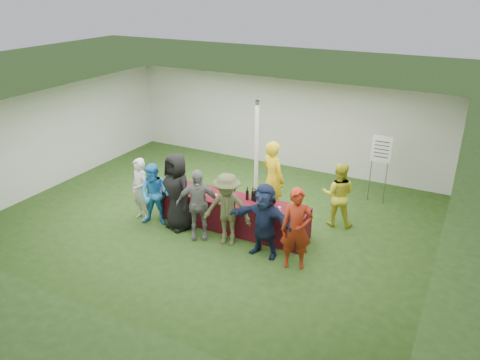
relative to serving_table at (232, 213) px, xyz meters
The scene contains 18 objects.
ground 0.75m from the serving_table, 156.22° to the left, with size 60.00×60.00×0.00m, color #284719.
tent 1.76m from the serving_table, 93.81° to the left, with size 10.00×10.00×10.00m.
serving_table is the anchor object (origin of this frame).
wine_bottles 0.81m from the serving_table, 11.33° to the left, with size 0.69×0.15×0.32m.
wine_glasses 0.73m from the serving_table, 153.28° to the right, with size 2.73×0.14×0.16m.
water_bottle 0.49m from the serving_table, 115.41° to the left, with size 0.07×0.07×0.23m.
bar_towel 1.63m from the serving_table, ahead, with size 0.25×0.18×0.03m, color white.
dump_bucket 1.62m from the serving_table, ahead, with size 0.22×0.22×0.18m, color slate.
wine_list_sign 4.09m from the serving_table, 48.09° to the left, with size 0.50×0.03×1.80m.
staff_pourer 1.31m from the serving_table, 62.10° to the left, with size 0.70×0.46×1.91m, color gold.
staff_back 2.49m from the serving_table, 30.82° to the left, with size 0.76×0.59×1.56m, color gold.
customer_0 2.27m from the serving_table, 163.43° to the right, with size 0.57×0.37×1.55m, color silver.
customer_1 1.85m from the serving_table, 158.32° to the right, with size 0.73×0.57×1.51m, color #2684D3.
customer_2 1.37m from the serving_table, 152.39° to the right, with size 0.90×0.58×1.84m, color black.
customer_3 0.98m from the serving_table, 122.04° to the right, with size 0.96×0.40×1.64m, color slate.
customer_4 0.85m from the serving_table, 70.24° to the right, with size 1.07×0.61×1.65m, color #494B2C.
customer_5 1.42m from the serving_table, 32.29° to the right, with size 1.50×0.48×1.62m, color #172140.
customer_6 2.12m from the serving_table, 23.79° to the right, with size 0.62×0.41×1.71m, color maroon.
Camera 1 is at (5.22, -8.75, 5.37)m, focal length 35.00 mm.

